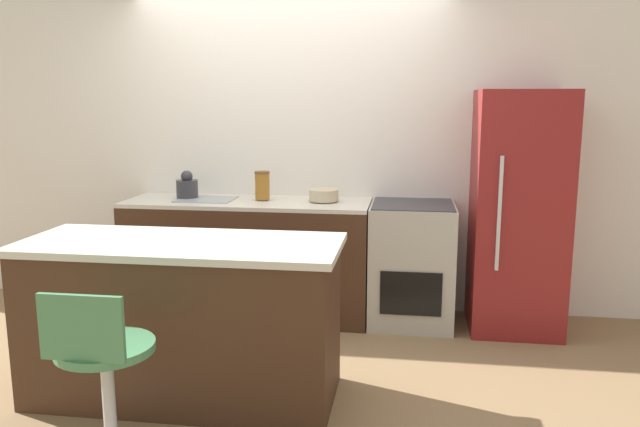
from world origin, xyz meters
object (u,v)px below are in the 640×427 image
object	(u,v)px
stool_chair	(104,379)
kettle	(187,187)
oven_range	(411,264)
mixing_bowl	(324,195)
refrigerator	(518,212)

from	to	relation	value
stool_chair	kettle	size ratio (longest dim) A/B	4.12
oven_range	stool_chair	bearing A→B (deg)	-122.88
stool_chair	mixing_bowl	world-z (taller)	mixing_bowl
refrigerator	mixing_bowl	bearing A→B (deg)	177.82
oven_range	refrigerator	xyz separation A→B (m)	(0.76, -0.01, 0.42)
mixing_bowl	stool_chair	bearing A→B (deg)	-107.88
refrigerator	stool_chair	world-z (taller)	refrigerator
refrigerator	kettle	xyz separation A→B (m)	(-2.54, 0.05, 0.13)
oven_range	stool_chair	world-z (taller)	oven_range
oven_range	kettle	size ratio (longest dim) A/B	4.29
stool_chair	mixing_bowl	bearing A→B (deg)	72.12
oven_range	kettle	world-z (taller)	kettle
kettle	oven_range	bearing A→B (deg)	-1.47
refrigerator	stool_chair	xyz separation A→B (m)	(-2.15, -2.14, -0.45)
kettle	mixing_bowl	bearing A→B (deg)	0.00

